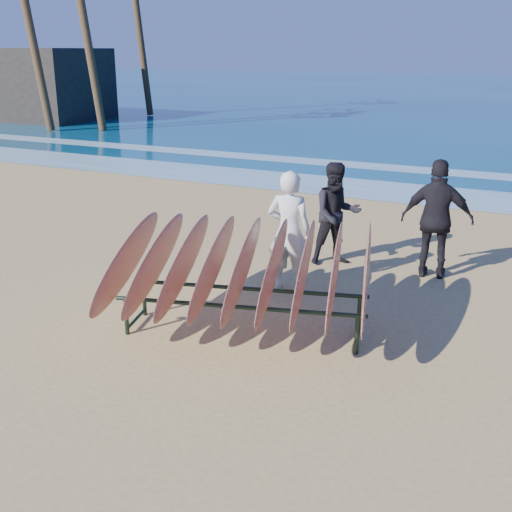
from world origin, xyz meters
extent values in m
plane|color=tan|center=(0.00, 0.00, 0.00)|extent=(120.00, 120.00, 0.00)
plane|color=white|center=(0.00, 10.00, 0.01)|extent=(160.00, 160.00, 0.00)
plane|color=white|center=(0.00, 13.50, 0.01)|extent=(160.00, 160.00, 0.00)
cylinder|color=black|center=(-1.33, -0.30, 0.25)|extent=(0.06, 0.06, 0.50)
cylinder|color=black|center=(1.52, 0.50, 0.25)|extent=(0.06, 0.06, 0.50)
cylinder|color=black|center=(-1.50, 0.33, 0.25)|extent=(0.06, 0.06, 0.50)
cylinder|color=black|center=(1.35, 1.13, 0.25)|extent=(0.06, 0.06, 0.50)
cylinder|color=black|center=(0.10, 0.10, 0.50)|extent=(3.10, 0.92, 0.06)
cylinder|color=black|center=(-0.08, 0.73, 0.50)|extent=(3.10, 0.92, 0.06)
cylinder|color=black|center=(-1.42, 0.01, 0.08)|extent=(0.22, 0.64, 0.04)
cylinder|color=black|center=(1.43, 0.81, 0.08)|extent=(0.22, 0.64, 0.04)
ellipsoid|color=#6A0B07|center=(-1.48, -0.01, 0.92)|extent=(0.76, 2.49, 1.11)
ellipsoid|color=#6A0B07|center=(-1.11, 0.10, 0.92)|extent=(0.76, 2.49, 1.11)
ellipsoid|color=#6A0B07|center=(-0.74, 0.20, 0.92)|extent=(0.76, 2.49, 1.11)
ellipsoid|color=#6A0B07|center=(-0.36, 0.31, 0.92)|extent=(0.76, 2.49, 1.11)
ellipsoid|color=#6A0B07|center=(0.01, 0.41, 0.92)|extent=(0.76, 2.49, 1.11)
ellipsoid|color=#6A0B07|center=(0.38, 0.52, 0.92)|extent=(0.76, 2.49, 1.11)
ellipsoid|color=#6A0B07|center=(0.76, 0.62, 0.92)|extent=(0.76, 2.49, 1.11)
ellipsoid|color=#6A0B07|center=(1.13, 0.73, 0.92)|extent=(0.76, 2.49, 1.11)
ellipsoid|color=#6A0B07|center=(1.50, 0.83, 0.92)|extent=(0.76, 2.49, 1.11)
imported|color=silver|center=(-0.13, 2.16, 0.93)|extent=(0.73, 0.53, 1.86)
imported|color=black|center=(0.08, 3.69, 0.88)|extent=(1.09, 1.05, 1.76)
imported|color=black|center=(1.74, 3.78, 0.96)|extent=(1.19, 0.64, 1.93)
cube|color=#2D2823|center=(-23.20, 19.72, 1.82)|extent=(8.21, 4.56, 3.65)
cylinder|color=brown|center=(-18.20, 15.18, 5.27)|extent=(0.36, 1.91, 10.48)
cylinder|color=brown|center=(-16.25, 16.64, 3.97)|extent=(0.36, 1.55, 7.90)
cylinder|color=brown|center=(-18.58, 23.49, 5.18)|extent=(0.36, 1.75, 10.31)
camera|label=1|loc=(3.63, -6.38, 3.53)|focal=45.00mm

